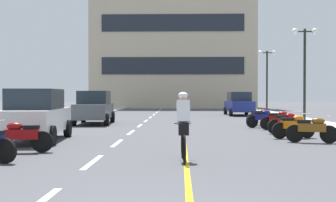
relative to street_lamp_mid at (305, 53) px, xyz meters
The scene contains 29 objects.
ground_plane 8.14m from the street_lamp_mid, behind, with size 140.00×140.00×0.00m, color #47474C.
curb_left 15.33m from the street_lamp_mid, 163.64° to the left, with size 2.40×72.00×0.12m, color #B7B2A8.
curb_right 5.69m from the street_lamp_mid, 87.81° to the left, with size 2.40×72.00×0.12m, color #B7B2A8.
lane_dash_1 16.97m from the street_lamp_mid, 123.19° to the right, with size 0.14×2.20×0.01m, color silver.
lane_dash_2 13.91m from the street_lamp_mid, 132.64° to the right, with size 0.14×2.20×0.01m, color silver.
lane_dash_3 11.44m from the street_lamp_mid, 147.23° to the right, with size 0.14×2.20×0.01m, color silver.
lane_dash_4 10.01m from the street_lamp_mid, 168.62° to the right, with size 0.14×2.20×0.01m, color silver.
lane_dash_5 10.09m from the street_lamp_mid, 166.44° to the left, with size 0.14×2.20×0.01m, color silver.
lane_dash_6 11.63m from the street_lamp_mid, 145.64° to the left, with size 0.14×2.20×0.01m, color silver.
lane_dash_7 14.16m from the street_lamp_mid, 131.60° to the left, with size 0.14×2.20×0.01m, color silver.
lane_dash_8 17.27m from the street_lamp_mid, 122.52° to the left, with size 0.14×2.20×0.01m, color silver.
lane_dash_9 20.68m from the street_lamp_mid, 116.44° to the left, with size 0.14×2.20×0.01m, color silver.
lane_dash_10 24.27m from the street_lamp_mid, 112.17° to the left, with size 0.14×2.20×0.01m, color silver.
lane_dash_11 27.97m from the street_lamp_mid, 109.05° to the left, with size 0.14×2.20×0.01m, color silver.
centre_line_yellow 8.88m from the street_lamp_mid, 148.38° to the left, with size 0.12×66.00×0.01m, color gold.
office_building 30.23m from the street_lamp_mid, 105.12° to the left, with size 19.51×7.53×16.43m.
street_lamp_mid is the anchor object (origin of this frame).
street_lamp_far 10.84m from the street_lamp_mid, 89.46° to the left, with size 1.46×0.36×5.06m.
parked_car_near 15.42m from the street_lamp_mid, 142.38° to the right, with size 2.19×4.32×1.82m.
parked_car_mid 12.06m from the street_lamp_mid, behind, with size 2.09×4.28×1.82m.
parked_car_far 10.01m from the street_lamp_mid, 104.37° to the left, with size 2.05×4.26×1.82m.
motorcycle_2 17.06m from the street_lamp_mid, 132.76° to the right, with size 1.70×0.60×0.92m.
motorcycle_3 10.48m from the street_lamp_mid, 104.67° to the right, with size 1.68×0.66×0.92m.
motorcycle_4 9.25m from the street_lamp_mid, 108.61° to the right, with size 1.68×0.67×0.92m.
motorcycle_5 7.52m from the street_lamp_mid, 112.31° to the right, with size 1.64×0.78×0.92m.
motorcycle_6 6.04m from the street_lamp_mid, 119.04° to the right, with size 1.70×0.60×0.92m.
motorcycle_7 5.35m from the street_lamp_mid, 134.55° to the right, with size 1.66×0.73×0.92m.
motorcycle_8 4.58m from the street_lamp_mid, 151.51° to the right, with size 1.64×0.78×0.92m.
cyclist_rider 15.49m from the street_lamp_mid, 116.83° to the right, with size 0.42×1.77×1.71m.
Camera 1 is at (0.11, -4.20, 1.63)m, focal length 45.74 mm.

